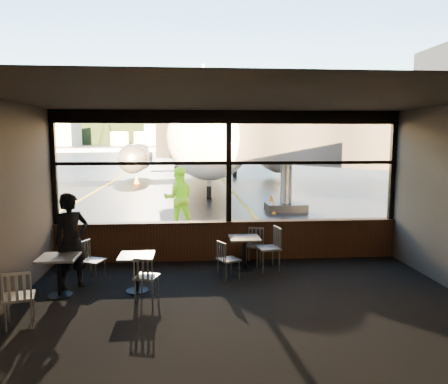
{
  "coord_description": "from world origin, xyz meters",
  "views": [
    {
      "loc": [
        -0.95,
        -10.07,
        2.85
      ],
      "look_at": [
        -0.03,
        1.0,
        1.5
      ],
      "focal_mm": 35.0,
      "sensor_mm": 36.0,
      "label": 1
    }
  ],
  "objects": [
    {
      "name": "chair_near_n",
      "position": [
        0.56,
        -0.4,
        0.41
      ],
      "size": [
        0.57,
        0.57,
        0.83
      ],
      "primitive_type": null,
      "rotation": [
        0.0,
        0.0,
        2.81
      ],
      "color": "#B2AEA1",
      "rests_on": "carpet_floor"
    },
    {
      "name": "jet_bridge",
      "position": [
        3.6,
        5.5,
        2.49
      ],
      "size": [
        9.35,
        11.43,
        4.99
      ],
      "primitive_type": null,
      "color": "#2C2C2E",
      "rests_on": "ground_plane"
    },
    {
      "name": "treeline",
      "position": [
        0.0,
        210.0,
        6.0
      ],
      "size": [
        360.0,
        3.0,
        12.0
      ],
      "primitive_type": "cube",
      "color": "black",
      "rests_on": "ground_plane"
    },
    {
      "name": "cafe_table_mid",
      "position": [
        -1.92,
        -2.04,
        0.35
      ],
      "size": [
        0.64,
        0.64,
        0.71
      ],
      "primitive_type": null,
      "color": "gray",
      "rests_on": "carpet_floor"
    },
    {
      "name": "cone_wing",
      "position": [
        -4.25,
        18.36,
        0.26
      ],
      "size": [
        0.38,
        0.38,
        0.52
      ],
      "primitive_type": "cone",
      "color": "#DE4807",
      "rests_on": "ground_plane"
    },
    {
      "name": "chair_mid_s",
      "position": [
        -1.7,
        -2.45,
        0.4
      ],
      "size": [
        0.53,
        0.53,
        0.8
      ],
      "primitive_type": null,
      "rotation": [
        0.0,
        0.0,
        -0.26
      ],
      "color": "beige",
      "rests_on": "carpet_floor"
    },
    {
      "name": "window_transom",
      "position": [
        0.0,
        0.0,
        2.3
      ],
      "size": [
        8.0,
        0.1,
        0.08
      ],
      "primitive_type": "cube",
      "color": "black",
      "rests_on": "ground"
    },
    {
      "name": "cone_extra",
      "position": [
        2.61,
        8.17,
        0.25
      ],
      "size": [
        0.36,
        0.36,
        0.5
      ],
      "primitive_type": "cone",
      "color": "orange",
      "rests_on": "ground_plane"
    },
    {
      "name": "window_header",
      "position": [
        0.0,
        0.0,
        3.35
      ],
      "size": [
        8.0,
        0.18,
        0.3
      ],
      "primitive_type": "cube",
      "color": "black",
      "rests_on": "ground"
    },
    {
      "name": "hangar_right",
      "position": [
        60.0,
        178.0,
        6.0
      ],
      "size": [
        50.0,
        20.0,
        12.0
      ],
      "primitive_type": null,
      "color": "silver",
      "rests_on": "ground_plane"
    },
    {
      "name": "mullion_left",
      "position": [
        -3.95,
        0.0,
        2.2
      ],
      "size": [
        0.12,
        0.12,
        2.6
      ],
      "primitive_type": "cube",
      "color": "black",
      "rests_on": "ground"
    },
    {
      "name": "wall_back",
      "position": [
        0.0,
        -6.0,
        1.75
      ],
      "size": [
        8.0,
        0.04,
        3.5
      ],
      "primitive_type": "cube",
      "color": "#514941",
      "rests_on": "ground"
    },
    {
      "name": "hangar_mid",
      "position": [
        0.0,
        185.0,
        5.0
      ],
      "size": [
        38.0,
        15.0,
        10.0
      ],
      "primitive_type": null,
      "color": "silver",
      "rests_on": "ground_plane"
    },
    {
      "name": "chair_near_w",
      "position": [
        -0.14,
        -1.47,
        0.4
      ],
      "size": [
        0.59,
        0.59,
        0.81
      ],
      "primitive_type": null,
      "rotation": [
        0.0,
        0.0,
        -1.11
      ],
      "color": "#B4AFA3",
      "rests_on": "carpet_floor"
    },
    {
      "name": "fuel_tank_c",
      "position": [
        -10.0,
        182.0,
        3.0
      ],
      "size": [
        8.0,
        8.0,
        6.0
      ],
      "primitive_type": "cylinder",
      "color": "silver",
      "rests_on": "ground_plane"
    },
    {
      "name": "chair_left_s",
      "position": [
        -3.53,
        -3.45,
        0.46
      ],
      "size": [
        0.61,
        0.61,
        0.92
      ],
      "primitive_type": null,
      "rotation": [
        0.0,
        0.0,
        0.26
      ],
      "color": "beige",
      "rests_on": "carpet_floor"
    },
    {
      "name": "ground_plane",
      "position": [
        0.0,
        120.0,
        0.0
      ],
      "size": [
        520.0,
        520.0,
        0.0
      ],
      "primitive_type": "plane",
      "color": "black",
      "rests_on": "ground"
    },
    {
      "name": "chair_near_e",
      "position": [
        0.78,
        -0.91,
        0.48
      ],
      "size": [
        0.61,
        0.61,
        0.96
      ],
      "primitive_type": null,
      "rotation": [
        0.0,
        0.0,
        1.76
      ],
      "color": "#B6B1A4",
      "rests_on": "carpet_floor"
    },
    {
      "name": "fuel_tank_b",
      "position": [
        -20.0,
        182.0,
        3.0
      ],
      "size": [
        8.0,
        8.0,
        6.0
      ],
      "primitive_type": "cylinder",
      "color": "silver",
      "rests_on": "ground_plane"
    },
    {
      "name": "window_sill",
      "position": [
        0.0,
        0.0,
        0.45
      ],
      "size": [
        8.0,
        0.28,
        0.9
      ],
      "primitive_type": "cube",
      "color": "#4D2A17",
      "rests_on": "ground"
    },
    {
      "name": "carpet_floor",
      "position": [
        0.0,
        -3.0,
        0.01
      ],
      "size": [
        8.0,
        6.0,
        0.01
      ],
      "primitive_type": "cube",
      "color": "black",
      "rests_on": "ground"
    },
    {
      "name": "cafe_table_left",
      "position": [
        -3.29,
        -2.18,
        0.37
      ],
      "size": [
        0.68,
        0.68,
        0.75
      ],
      "primitive_type": null,
      "color": "#9E9991",
      "rests_on": "carpet_floor"
    },
    {
      "name": "hangar_left",
      "position": [
        -70.0,
        180.0,
        5.5
      ],
      "size": [
        45.0,
        18.0,
        11.0
      ],
      "primitive_type": null,
      "color": "silver",
      "rests_on": "ground_plane"
    },
    {
      "name": "mullion_centre",
      "position": [
        0.0,
        0.0,
        2.2
      ],
      "size": [
        0.12,
        0.12,
        2.6
      ],
      "primitive_type": "cube",
      "color": "black",
      "rests_on": "ground"
    },
    {
      "name": "passenger",
      "position": [
        -3.18,
        -1.71,
        0.92
      ],
      "size": [
        0.8,
        0.76,
        1.84
      ],
      "primitive_type": "imported",
      "rotation": [
        0.0,
        0.0,
        0.66
      ],
      "color": "black",
      "rests_on": "carpet_floor"
    },
    {
      "name": "fuel_tank_a",
      "position": [
        -30.0,
        182.0,
        3.0
      ],
      "size": [
        8.0,
        8.0,
        6.0
      ],
      "primitive_type": "cylinder",
      "color": "silver",
      "rests_on": "ground_plane"
    },
    {
      "name": "chair_mid_w",
      "position": [
        -2.86,
        -1.37,
        0.42
      ],
      "size": [
        0.59,
        0.59,
        0.83
      ],
      "primitive_type": null,
      "rotation": [
        0.0,
        0.0,
        -1.95
      ],
      "color": "#B4AEA2",
      "rests_on": "carpet_floor"
    },
    {
      "name": "cafe_table_near",
      "position": [
        0.27,
        -0.81,
        0.36
      ],
      "size": [
        0.66,
        0.66,
        0.72
      ],
      "primitive_type": null,
      "color": "gray",
      "rests_on": "carpet_floor"
    },
    {
      "name": "ground_crew",
      "position": [
        -1.25,
        3.72,
        0.99
      ],
      "size": [
        1.03,
        0.84,
        1.97
      ],
      "primitive_type": "imported",
      "rotation": [
        0.0,
        0.0,
        3.25
      ],
      "color": "#BFF219",
      "rests_on": "ground_plane"
    },
    {
      "name": "cone_nose",
      "position": [
        2.34,
        6.42,
        0.22
      ],
      "size": [
        0.32,
        0.32,
        0.45
      ],
      "primitive_type": "cone",
      "color": "orange",
      "rests_on": "ground_plane"
    },
    {
      "name": "ceiling",
      "position": [
        0.0,
        -3.0,
        3.5
      ],
      "size": [
        8.0,
        6.0,
        0.04
      ],
      "primitive_type": "cube",
      "color": "#38332D",
      "rests_on": "ground"
    },
    {
      "name": "mullion_right",
      "position": [
        3.95,
        0.0,
        2.2
      ],
      "size": [
        0.12,
        0.12,
        2.6
      ],
      "primitive_type": "cube",
      "color": "black",
      "rests_on": "ground"
    },
    {
      "name": "airliner",
      "position": [
        0.4,
        22.38,
        5.35
      ],
      "size": [
        30.17,
        35.84,
        10.7
      ],
      "primitive_type": null,
      "rotation": [
        0.0,
        0.0,
        -0.03
      ],
      "color": "white",
      "rests_on": "ground_plane"
    }
  ]
}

